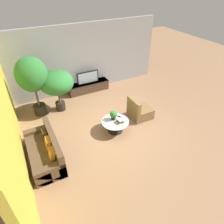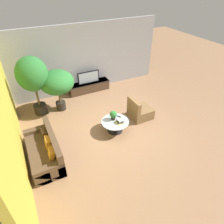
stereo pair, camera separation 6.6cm
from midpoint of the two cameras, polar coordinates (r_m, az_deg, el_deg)
ground_plane at (r=7.40m, az=1.02°, el=-4.14°), size 24.00×24.00×0.00m
back_wall_stone at (r=9.28m, az=-8.81°, el=14.77°), size 7.40×0.12×3.00m
side_wall_left at (r=6.13m, az=-27.73°, el=-0.78°), size 0.12×7.40×3.00m
media_console at (r=9.55m, az=-6.94°, el=7.18°), size 1.93×0.50×0.45m
television at (r=9.33m, az=-7.15°, el=9.79°), size 1.01×0.13×0.55m
coffee_table at (r=7.03m, az=0.65°, el=-3.50°), size 0.97×0.97×0.43m
couch_by_wall at (r=6.42m, az=-18.79°, el=-10.63°), size 0.84×1.93×0.84m
armchair_wicker at (r=7.76m, az=7.55°, el=0.20°), size 0.80×0.76×0.86m
potted_palm_tall at (r=7.80m, az=-22.15°, el=9.37°), size 1.13×1.13×2.34m
potted_palm_corner at (r=7.96m, az=-15.77°, el=7.90°), size 1.30×1.30×1.69m
potted_plant_tabletop at (r=6.92m, az=0.12°, el=-0.82°), size 0.26×0.26×0.34m
book_stack at (r=6.86m, az=2.04°, el=-2.60°), size 0.25×0.25×0.14m
remote_black at (r=7.16m, az=1.84°, el=-1.30°), size 0.10×0.16×0.02m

